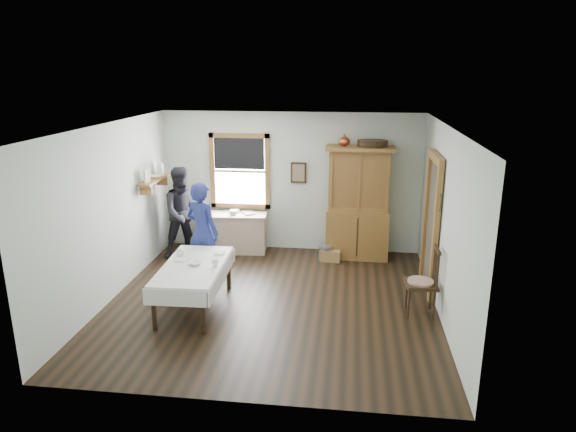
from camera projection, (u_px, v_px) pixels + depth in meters
The scene contains 20 objects.
room at pixel (271, 218), 7.57m from camera, with size 5.01×5.01×2.70m.
window at pixel (240, 167), 9.96m from camera, with size 1.18×0.07×1.48m.
doorway at pixel (432, 220), 8.15m from camera, with size 0.09×1.14×2.22m.
wall_shelf at pixel (155, 178), 9.26m from camera, with size 0.24×1.00×0.44m.
framed_picture at pixel (298, 173), 9.85m from camera, with size 0.30×0.04×0.40m, color #302010.
rug_beater at pixel (440, 194), 7.47m from camera, with size 0.27×0.27×0.01m, color black.
work_counter at pixel (232, 233), 10.03m from camera, with size 1.34×0.51×0.77m, color tan.
china_hutch at pixel (358, 203), 9.56m from camera, with size 1.25×0.59×2.12m, color olive.
dining_table at pixel (194, 286), 7.68m from camera, with size 0.91×1.72×0.69m, color white.
spindle_chair at pixel (421, 281), 7.42m from camera, with size 0.48×0.48×1.04m, color #302010.
pail at pixel (326, 253), 9.64m from camera, with size 0.26×0.26×0.28m, color gray.
wicker_basket at pixel (331, 255), 9.62m from camera, with size 0.36×0.26×0.21m, color #9D7847.
woman_blue at pixel (203, 236), 8.57m from camera, with size 0.58×0.38×1.58m, color navy.
figure_dark at pixel (184, 216), 9.68m from camera, with size 0.78×0.61×1.60m, color black.
table_cup_a at pixel (180, 253), 7.92m from camera, with size 0.12×0.12×0.09m, color white.
table_cup_b at pixel (215, 263), 7.50m from camera, with size 0.11×0.11×0.10m, color white.
table_bowl at pixel (195, 263), 7.58m from camera, with size 0.22×0.22×0.06m, color white.
counter_book at pixel (243, 214), 9.90m from camera, with size 0.17×0.23×0.02m, color #786550.
counter_bowl at pixel (235, 211), 9.99m from camera, with size 0.18×0.18×0.06m, color white.
shelf_bowl at pixel (155, 177), 9.26m from camera, with size 0.22×0.22×0.05m, color white.
Camera 1 is at (1.14, -7.18, 3.49)m, focal length 32.00 mm.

